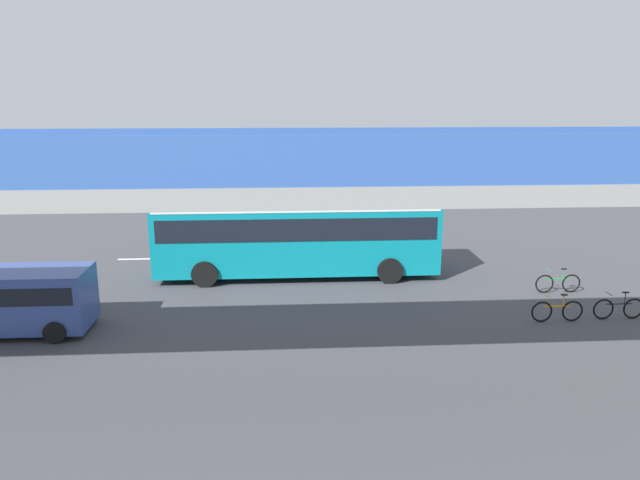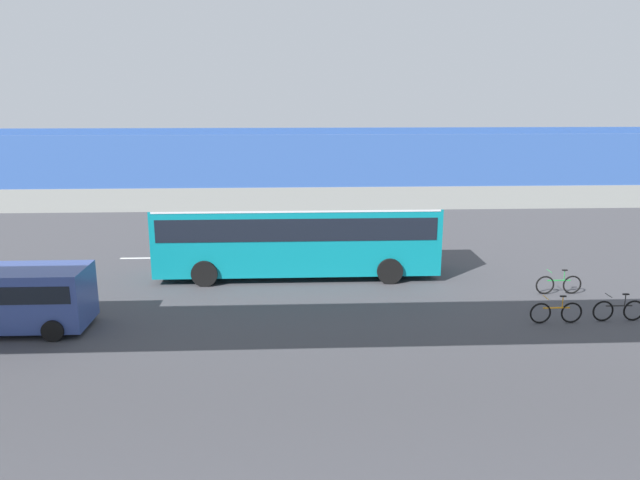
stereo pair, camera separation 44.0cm
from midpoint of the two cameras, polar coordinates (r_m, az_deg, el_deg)
ground at (r=25.49m, az=-4.28°, el=-3.31°), size 80.00×80.00×0.00m
city_bus at (r=24.92m, az=-1.68°, el=0.80°), size 11.54×2.85×3.15m
parked_van at (r=21.61m, az=-26.57°, el=-4.67°), size 4.80×2.17×2.05m
bicycle_green at (r=24.79m, az=22.06°, el=-3.91°), size 1.77×0.44×0.96m
bicycle_black at (r=22.77m, az=26.82°, el=-5.94°), size 1.77×0.44×0.96m
bicycle_orange at (r=21.71m, az=21.92°, el=-6.36°), size 1.77×0.44×0.96m
traffic_sign at (r=28.87m, az=0.31°, el=2.62°), size 0.08×0.60×2.80m
lane_dash_leftmost at (r=28.77m, az=7.91°, el=-1.41°), size 2.00×0.20×0.01m
lane_dash_left at (r=28.32m, az=-0.07°, el=-1.52°), size 2.00×0.20×0.01m
lane_dash_centre at (r=28.43m, az=-8.16°, el=-1.60°), size 2.00×0.20×0.01m
lane_dash_right at (r=29.10m, az=-16.02°, el=-1.65°), size 2.00×0.20×0.01m
pedestrian_overpass at (r=14.21m, az=-5.77°, el=3.37°), size 30.64×2.60×6.62m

